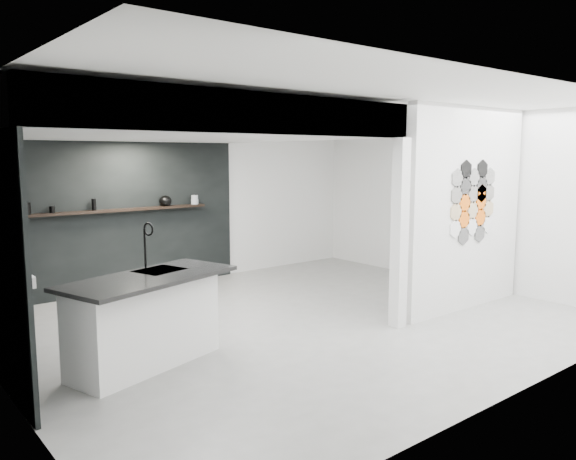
# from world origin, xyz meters

# --- Properties ---
(floor) EXTENTS (7.00, 6.00, 0.01)m
(floor) POSITION_xyz_m (0.00, 0.00, -0.01)
(floor) COLOR gray
(partition_panel) EXTENTS (2.45, 0.15, 2.80)m
(partition_panel) POSITION_xyz_m (2.23, -1.00, 1.40)
(partition_panel) COLOR silver
(partition_panel) RESTS_ON floor
(bay_clad_back) EXTENTS (4.40, 0.04, 2.35)m
(bay_clad_back) POSITION_xyz_m (-1.30, 2.97, 1.18)
(bay_clad_back) COLOR black
(bay_clad_back) RESTS_ON floor
(bulkhead) EXTENTS (4.40, 4.00, 0.40)m
(bulkhead) POSITION_xyz_m (-1.30, 1.00, 2.55)
(bulkhead) COLOR silver
(bulkhead) RESTS_ON corner_column
(corner_column) EXTENTS (0.16, 0.16, 2.35)m
(corner_column) POSITION_xyz_m (0.82, -1.00, 1.18)
(corner_column) COLOR silver
(corner_column) RESTS_ON floor
(fascia_beam) EXTENTS (4.40, 0.16, 0.40)m
(fascia_beam) POSITION_xyz_m (-1.30, -0.92, 2.55)
(fascia_beam) COLOR silver
(fascia_beam) RESTS_ON corner_column
(wall_basin) EXTENTS (0.40, 0.60, 0.12)m
(wall_basin) POSITION_xyz_m (-3.24, 0.80, 0.85)
(wall_basin) COLOR silver
(wall_basin) RESTS_ON bay_clad_left
(display_shelf) EXTENTS (3.00, 0.15, 0.04)m
(display_shelf) POSITION_xyz_m (-1.20, 2.87, 1.30)
(display_shelf) COLOR black
(display_shelf) RESTS_ON bay_clad_back
(kitchen_island) EXTENTS (1.94, 1.27, 1.44)m
(kitchen_island) POSITION_xyz_m (-2.21, -0.25, 0.49)
(kitchen_island) COLOR silver
(kitchen_island) RESTS_ON floor
(stockpot) EXTENTS (0.27, 0.27, 0.17)m
(stockpot) POSITION_xyz_m (-2.55, 2.87, 1.40)
(stockpot) COLOR black
(stockpot) RESTS_ON display_shelf
(kettle) EXTENTS (0.24, 0.24, 0.17)m
(kettle) POSITION_xyz_m (-0.39, 2.87, 1.41)
(kettle) COLOR black
(kettle) RESTS_ON display_shelf
(glass_bowl) EXTENTS (0.13, 0.13, 0.09)m
(glass_bowl) POSITION_xyz_m (0.15, 2.87, 1.36)
(glass_bowl) COLOR gray
(glass_bowl) RESTS_ON display_shelf
(glass_vase) EXTENTS (0.12, 0.12, 0.16)m
(glass_vase) POSITION_xyz_m (0.15, 2.87, 1.40)
(glass_vase) COLOR gray
(glass_vase) RESTS_ON display_shelf
(bottle_dark) EXTENTS (0.07, 0.07, 0.18)m
(bottle_dark) POSITION_xyz_m (-1.56, 2.87, 1.41)
(bottle_dark) COLOR black
(bottle_dark) RESTS_ON display_shelf
(utensil_cup) EXTENTS (0.09, 0.09, 0.10)m
(utensil_cup) POSITION_xyz_m (-2.17, 2.87, 1.37)
(utensil_cup) COLOR black
(utensil_cup) RESTS_ON display_shelf
(hex_tile_cluster) EXTENTS (1.04, 0.02, 1.16)m
(hex_tile_cluster) POSITION_xyz_m (2.26, -1.09, 1.50)
(hex_tile_cluster) COLOR white
(hex_tile_cluster) RESTS_ON partition_panel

